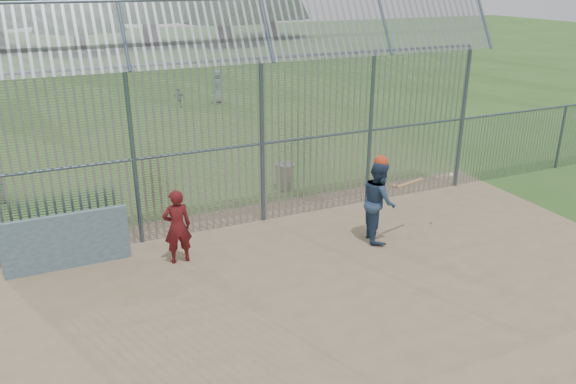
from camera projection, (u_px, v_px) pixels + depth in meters
name	position (u px, v px, depth m)	size (l,w,h in m)	color
ground	(329.00, 287.00, 11.06)	(120.00, 120.00, 0.00)	#2D511E
dirt_infield	(342.00, 299.00, 10.63)	(14.00, 10.00, 0.02)	#756047
dugout_wall	(67.00, 241.00, 11.55)	(2.50, 0.12, 1.20)	#38566B
batter	(379.00, 201.00, 12.69)	(0.92, 0.72, 1.89)	navy
onlooker	(177.00, 227.00, 11.72)	(0.59, 0.39, 1.63)	maroon
bg_kid_standing	(217.00, 86.00, 26.52)	(0.78, 0.51, 1.60)	slate
bg_kid_seated	(179.00, 98.00, 25.75)	(0.53, 0.22, 0.90)	slate
batting_gear	(386.00, 165.00, 12.41)	(1.96, 0.47, 0.75)	#BD3519
trash_can	(285.00, 176.00, 15.98)	(0.56, 0.56, 0.82)	#97999F
backstop_fence	(331.00, 122.00, 13.82)	(20.09, 0.81, 5.30)	#47566B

